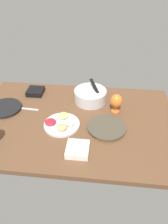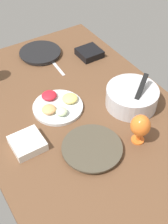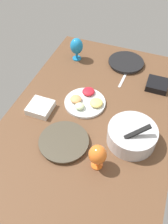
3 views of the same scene
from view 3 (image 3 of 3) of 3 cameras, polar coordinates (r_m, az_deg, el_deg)
The scene contains 10 objects.
ground_plane at distance 155.66cm, azimuth 1.88°, elevation -1.18°, with size 160.00×104.00×4.00cm, color brown.
dinner_plate_left at distance 194.65cm, azimuth 9.83°, elevation 11.38°, with size 27.29×27.29×2.65cm.
dinner_plate_right at distance 140.15cm, azimuth -4.75°, elevation -6.99°, with size 28.75×28.75×2.76cm.
mixing_bowl at distance 139.78cm, azimuth 11.19°, elevation -5.31°, with size 27.89×27.89×17.77cm.
fruit_platter at distance 159.65cm, azimuth 0.36°, elevation 2.50°, with size 27.11×27.11×5.21cm.
hurricane_glass_blue at distance 191.88cm, azimuth -1.76°, elevation 15.09°, with size 9.89×9.89×18.00cm.
hurricane_glass_orange at distance 124.92cm, azimuth 3.22°, elevation -10.07°, with size 9.50×9.50×16.20cm.
square_bowl_black at distance 178.07cm, azimuth 16.82°, elevation 6.21°, with size 14.44×14.44×4.53cm.
square_bowl_white at distance 157.58cm, azimuth -10.21°, elevation 1.11°, with size 14.78×14.78×4.52cm.
fork_by_left_plate at distance 180.28cm, azimuth 9.13°, elevation 7.57°, with size 18.00×1.80×0.60cm, color silver.
Camera 3 is at (96.23, 30.91, 116.39)cm, focal length 38.91 mm.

